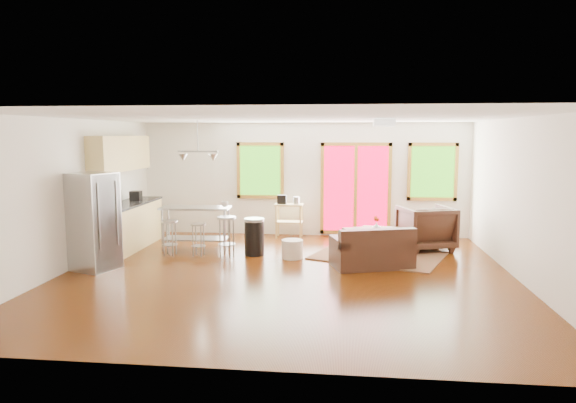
# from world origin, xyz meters

# --- Properties ---
(floor) EXTENTS (7.50, 7.00, 0.02)m
(floor) POSITION_xyz_m (0.00, 0.00, -0.01)
(floor) COLOR #391703
(floor) RESTS_ON ground
(ceiling) EXTENTS (7.50, 7.00, 0.02)m
(ceiling) POSITION_xyz_m (0.00, 0.00, 2.61)
(ceiling) COLOR white
(ceiling) RESTS_ON ground
(back_wall) EXTENTS (7.50, 0.02, 2.60)m
(back_wall) POSITION_xyz_m (0.00, 3.51, 1.30)
(back_wall) COLOR white
(back_wall) RESTS_ON ground
(left_wall) EXTENTS (0.02, 7.00, 2.60)m
(left_wall) POSITION_xyz_m (-3.76, 0.00, 1.30)
(left_wall) COLOR white
(left_wall) RESTS_ON ground
(right_wall) EXTENTS (0.02, 7.00, 2.60)m
(right_wall) POSITION_xyz_m (3.76, 0.00, 1.30)
(right_wall) COLOR white
(right_wall) RESTS_ON ground
(front_wall) EXTENTS (7.50, 0.02, 2.60)m
(front_wall) POSITION_xyz_m (0.00, -3.51, 1.30)
(front_wall) COLOR white
(front_wall) RESTS_ON ground
(window_left) EXTENTS (1.10, 0.05, 1.30)m
(window_left) POSITION_xyz_m (-1.00, 3.46, 1.50)
(window_left) COLOR #26630F
(window_left) RESTS_ON back_wall
(french_doors) EXTENTS (1.60, 0.05, 2.10)m
(french_doors) POSITION_xyz_m (1.20, 3.46, 1.10)
(french_doors) COLOR red
(french_doors) RESTS_ON back_wall
(window_right) EXTENTS (1.10, 0.05, 1.30)m
(window_right) POSITION_xyz_m (2.90, 3.46, 1.50)
(window_right) COLOR #26630F
(window_right) RESTS_ON back_wall
(rug) EXTENTS (2.80, 2.50, 0.02)m
(rug) POSITION_xyz_m (1.63, 1.54, 0.01)
(rug) COLOR #4E6639
(rug) RESTS_ON floor
(loveseat) EXTENTS (1.53, 1.14, 0.73)m
(loveseat) POSITION_xyz_m (1.45, 0.70, 0.29)
(loveseat) COLOR #321C13
(loveseat) RESTS_ON floor
(coffee_table) EXTENTS (1.21, 0.84, 0.45)m
(coffee_table) POSITION_xyz_m (1.85, 2.01, 0.38)
(coffee_table) COLOR #39220C
(coffee_table) RESTS_ON floor
(armchair) EXTENTS (1.18, 1.14, 0.99)m
(armchair) POSITION_xyz_m (2.60, 2.22, 0.50)
(armchair) COLOR #321C13
(armchair) RESTS_ON floor
(ottoman) EXTENTS (0.78, 0.78, 0.40)m
(ottoman) POSITION_xyz_m (1.29, 2.20, 0.20)
(ottoman) COLOR #321C13
(ottoman) RESTS_ON floor
(pouf) EXTENTS (0.50, 0.50, 0.35)m
(pouf) POSITION_xyz_m (-0.02, 1.18, 0.18)
(pouf) COLOR silver
(pouf) RESTS_ON floor
(vase) EXTENTS (0.25, 0.26, 0.32)m
(vase) POSITION_xyz_m (1.59, 1.90, 0.52)
(vase) COLOR silver
(vase) RESTS_ON coffee_table
(book) EXTENTS (0.23, 0.04, 0.31)m
(book) POSITION_xyz_m (1.96, 1.66, 0.56)
(book) COLOR #672B12
(book) RESTS_ON coffee_table
(cabinets) EXTENTS (0.64, 2.24, 2.30)m
(cabinets) POSITION_xyz_m (-3.49, 1.70, 0.93)
(cabinets) COLOR tan
(cabinets) RESTS_ON floor
(refrigerator) EXTENTS (0.85, 0.84, 1.68)m
(refrigerator) POSITION_xyz_m (-3.34, 0.03, 0.84)
(refrigerator) COLOR #B7BABC
(refrigerator) RESTS_ON floor
(island) EXTENTS (1.42, 0.62, 0.88)m
(island) POSITION_xyz_m (-2.04, 1.70, 0.61)
(island) COLOR #B7BABC
(island) RESTS_ON floor
(cup) EXTENTS (0.14, 0.12, 0.14)m
(cup) POSITION_xyz_m (-1.33, 1.29, 1.02)
(cup) COLOR white
(cup) RESTS_ON island
(bar_stool_a) EXTENTS (0.33, 0.33, 0.69)m
(bar_stool_a) POSITION_xyz_m (-2.40, 1.17, 0.51)
(bar_stool_a) COLOR #B7BABC
(bar_stool_a) RESTS_ON floor
(bar_stool_b) EXTENTS (0.32, 0.32, 0.63)m
(bar_stool_b) POSITION_xyz_m (-1.84, 1.19, 0.47)
(bar_stool_b) COLOR #B7BABC
(bar_stool_b) RESTS_ON floor
(bar_stool_c) EXTENTS (0.41, 0.41, 0.78)m
(bar_stool_c) POSITION_xyz_m (-1.28, 1.19, 0.58)
(bar_stool_c) COLOR #B7BABC
(bar_stool_c) RESTS_ON floor
(trash_can) EXTENTS (0.48, 0.48, 0.72)m
(trash_can) POSITION_xyz_m (-0.78, 1.37, 0.36)
(trash_can) COLOR black
(trash_can) RESTS_ON floor
(kitchen_cart) EXTENTS (0.64, 0.42, 0.97)m
(kitchen_cart) POSITION_xyz_m (-0.31, 3.15, 0.66)
(kitchen_cart) COLOR tan
(kitchen_cart) RESTS_ON floor
(ceiling_flush) EXTENTS (0.35, 0.35, 0.12)m
(ceiling_flush) POSITION_xyz_m (1.60, 0.60, 2.53)
(ceiling_flush) COLOR white
(ceiling_flush) RESTS_ON ceiling
(pendant_light) EXTENTS (0.80, 0.18, 0.79)m
(pendant_light) POSITION_xyz_m (-1.90, 1.50, 1.90)
(pendant_light) COLOR gray
(pendant_light) RESTS_ON ceiling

